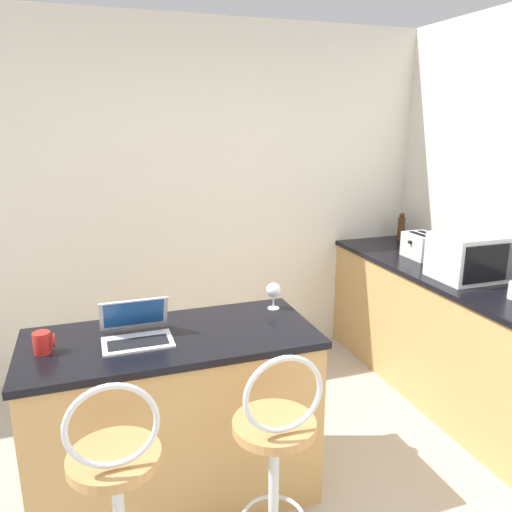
{
  "coord_description": "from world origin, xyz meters",
  "views": [
    {
      "loc": [
        -0.66,
        -1.47,
        1.88
      ],
      "look_at": [
        0.4,
        1.61,
        0.99
      ],
      "focal_mm": 35.0,
      "sensor_mm": 36.0,
      "label": 1
    }
  ],
  "objects": [
    {
      "name": "mug_red",
      "position": [
        -0.89,
        0.72,
        0.94
      ],
      "size": [
        0.09,
        0.08,
        0.1
      ],
      "color": "red",
      "rests_on": "breakfast_bar"
    },
    {
      "name": "bar_stool_far",
      "position": [
        -0.02,
        0.14,
        0.5
      ],
      "size": [
        0.4,
        0.4,
        1.05
      ],
      "color": "silver",
      "rests_on": "ground_plane"
    },
    {
      "name": "wine_glass_short",
      "position": [
        0.25,
        0.89,
        1.0
      ],
      "size": [
        0.08,
        0.08,
        0.15
      ],
      "color": "silver",
      "rests_on": "breakfast_bar"
    },
    {
      "name": "pepper_mill",
      "position": [
        1.85,
        2.05,
        1.01
      ],
      "size": [
        0.06,
        0.06,
        0.24
      ],
      "color": "#4C2D19",
      "rests_on": "counter_right"
    },
    {
      "name": "wall_back",
      "position": [
        0.0,
        2.24,
        1.3
      ],
      "size": [
        12.0,
        0.06,
        2.6
      ],
      "color": "silver",
      "rests_on": "ground_plane"
    },
    {
      "name": "laptop",
      "position": [
        -0.49,
        0.73,
        0.94
      ],
      "size": [
        0.32,
        0.27,
        0.19
      ],
      "color": "silver",
      "rests_on": "breakfast_bar"
    },
    {
      "name": "bar_stool_near",
      "position": [
        -0.64,
        0.14,
        0.5
      ],
      "size": [
        0.4,
        0.4,
        1.05
      ],
      "color": "silver",
      "rests_on": "ground_plane"
    },
    {
      "name": "breakfast_bar",
      "position": [
        -0.33,
        0.72,
        0.45
      ],
      "size": [
        1.38,
        0.63,
        0.89
      ],
      "color": "tan",
      "rests_on": "ground_plane"
    },
    {
      "name": "counter_right",
      "position": [
        1.65,
        0.86,
        0.45
      ],
      "size": [
        0.67,
        2.74,
        0.89
      ],
      "color": "tan",
      "rests_on": "ground_plane"
    },
    {
      "name": "microwave",
      "position": [
        1.64,
        0.99,
        1.04
      ],
      "size": [
        0.46,
        0.35,
        0.29
      ],
      "color": "silver",
      "rests_on": "counter_right"
    },
    {
      "name": "toaster",
      "position": [
        1.66,
        1.51,
        0.99
      ],
      "size": [
        0.21,
        0.26,
        0.19
      ],
      "color": "silver",
      "rests_on": "counter_right"
    }
  ]
}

